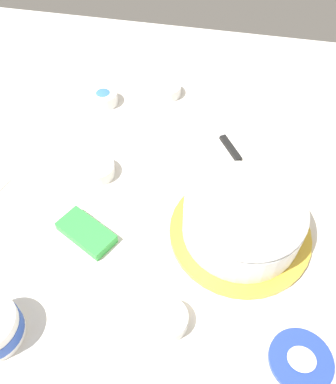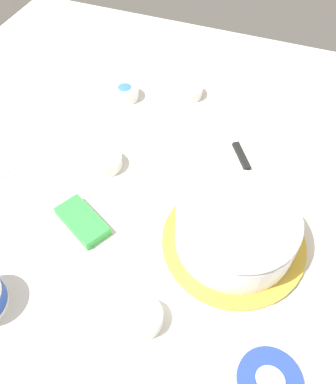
# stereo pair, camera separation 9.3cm
# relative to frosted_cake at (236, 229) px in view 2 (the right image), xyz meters

# --- Properties ---
(ground_plane) EXTENTS (1.54, 1.54, 0.00)m
(ground_plane) POSITION_rel_frosted_cake_xyz_m (-0.27, 0.09, -0.06)
(ground_plane) COLOR silver
(frosted_cake) EXTENTS (0.32, 0.32, 0.12)m
(frosted_cake) POSITION_rel_frosted_cake_xyz_m (0.00, 0.00, 0.00)
(frosted_cake) COLOR gold
(frosted_cake) RESTS_ON ground_plane
(frosting_tub_lid) EXTENTS (0.12, 0.12, 0.02)m
(frosting_tub_lid) POSITION_rel_frosted_cake_xyz_m (0.13, -0.25, -0.05)
(frosting_tub_lid) COLOR #233DAD
(frosting_tub_lid) RESTS_ON ground_plane
(spreading_knife) EXTENTS (0.15, 0.21, 0.01)m
(spreading_knife) POSITION_rel_frosted_cake_xyz_m (-0.07, 0.30, -0.05)
(spreading_knife) COLOR silver
(spreading_knife) RESTS_ON ground_plane
(sprinkle_bowl_orange) EXTENTS (0.09, 0.09, 0.03)m
(sprinkle_bowl_orange) POSITION_rel_frosted_cake_xyz_m (-0.37, 0.11, -0.04)
(sprinkle_bowl_orange) COLOR white
(sprinkle_bowl_orange) RESTS_ON ground_plane
(sprinkle_bowl_blue) EXTENTS (0.08, 0.08, 0.04)m
(sprinkle_bowl_blue) POSITION_rel_frosted_cake_xyz_m (-0.44, 0.38, -0.04)
(sprinkle_bowl_blue) COLOR white
(sprinkle_bowl_blue) RESTS_ON ground_plane
(sprinkle_bowl_green) EXTENTS (0.08, 0.08, 0.03)m
(sprinkle_bowl_green) POSITION_rel_frosted_cake_xyz_m (-0.12, -0.23, -0.04)
(sprinkle_bowl_green) COLOR white
(sprinkle_bowl_green) RESTS_ON ground_plane
(sprinkle_bowl_rainbow) EXTENTS (0.09, 0.09, 0.03)m
(sprinkle_bowl_rainbow) POSITION_rel_frosted_cake_xyz_m (-0.26, 0.46, -0.04)
(sprinkle_bowl_rainbow) COLOR white
(sprinkle_bowl_rainbow) RESTS_ON ground_plane
(candy_box_upper) EXTENTS (0.15, 0.12, 0.02)m
(candy_box_upper) POSITION_rel_frosted_cake_xyz_m (-0.34, -0.07, -0.04)
(candy_box_upper) COLOR green
(candy_box_upper) RESTS_ON ground_plane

